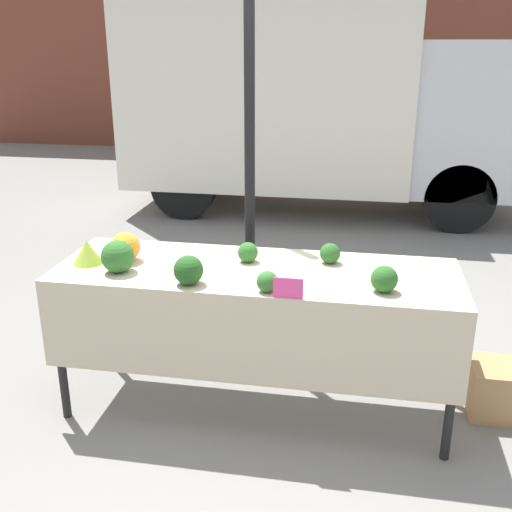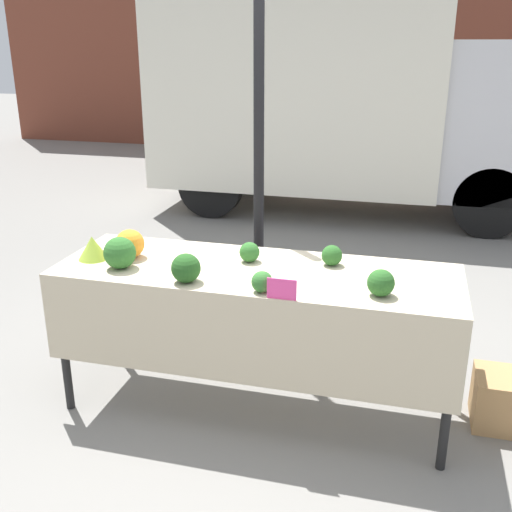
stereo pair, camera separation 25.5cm
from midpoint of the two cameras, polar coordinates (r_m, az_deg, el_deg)
ground_plane at (r=3.83m, az=-1.96°, el=-13.90°), size 40.00×40.00×0.00m
building_facade at (r=12.47m, az=7.55°, el=21.63°), size 16.00×0.60×5.13m
tent_pole at (r=4.04m, az=-2.42°, el=7.41°), size 0.07×0.07×2.52m
parked_truck at (r=7.86m, az=4.39°, el=15.12°), size 5.00×1.82×2.83m
market_table at (r=3.40m, az=-2.36°, el=-3.48°), size 2.30×0.78×0.90m
orange_cauliflower at (r=3.62m, az=-14.32°, el=0.80°), size 0.17×0.17×0.17m
romanesco_head at (r=3.65m, az=-17.71°, el=0.33°), size 0.18×0.18×0.14m
broccoli_head_0 at (r=3.21m, az=-8.72°, el=-1.37°), size 0.16×0.16×0.16m
broccoli_head_1 at (r=3.50m, az=5.01°, el=0.22°), size 0.12×0.12×0.12m
broccoli_head_2 at (r=3.09m, az=-1.29°, el=-2.48°), size 0.11×0.11×0.11m
broccoli_head_3 at (r=3.46m, az=-15.12°, el=-0.08°), size 0.18×0.18×0.18m
broccoli_head_4 at (r=3.51m, az=-2.86°, el=0.33°), size 0.12×0.12×0.12m
broccoli_head_5 at (r=3.13m, az=9.86°, el=-2.21°), size 0.14×0.14×0.14m
price_sign at (r=3.01m, az=0.67°, el=-3.12°), size 0.15×0.01×0.11m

